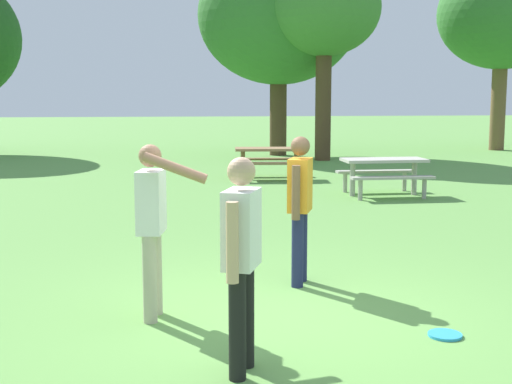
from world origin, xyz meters
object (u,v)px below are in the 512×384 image
at_px(person_bystander, 153,218).
at_px(tree_slender_mid, 279,16).
at_px(tree_back_left, 324,10).
at_px(picnic_table_near, 384,169).
at_px(picnic_table_far, 270,156).
at_px(person_thrower, 300,200).
at_px(person_catcher, 242,251).
at_px(frisbee, 445,335).
at_px(tree_back_right, 502,15).

bearing_deg(person_bystander, tree_slender_mid, 77.34).
relative_size(person_bystander, tree_back_left, 0.26).
relative_size(picnic_table_near, picnic_table_far, 0.95).
xyz_separation_m(person_thrower, person_bystander, (-1.58, -1.01, 0.02)).
bearing_deg(tree_back_left, person_thrower, -103.52).
bearing_deg(person_bystander, person_thrower, 32.78).
height_order(person_catcher, person_bystander, same).
distance_m(person_bystander, picnic_table_far, 11.09).
relative_size(frisbee, tree_slender_mid, 0.04).
distance_m(picnic_table_near, picnic_table_far, 3.73).
height_order(frisbee, tree_back_left, tree_back_left).
height_order(person_thrower, tree_back_right, tree_back_right).
distance_m(person_catcher, picnic_table_far, 12.33).
bearing_deg(picnic_table_near, tree_slender_mid, 93.77).
height_order(person_thrower, person_bystander, same).
height_order(person_bystander, tree_slender_mid, tree_slender_mid).
distance_m(frisbee, picnic_table_far, 11.60).
bearing_deg(tree_back_right, frisbee, -117.00).
xyz_separation_m(picnic_table_near, tree_back_right, (7.87, 11.11, 4.41)).
bearing_deg(person_catcher, tree_back_right, 59.61).
distance_m(person_bystander, frisbee, 2.82).
height_order(person_bystander, tree_back_right, tree_back_right).
relative_size(frisbee, tree_back_right, 0.04).
distance_m(person_catcher, tree_slender_mid, 19.54).
xyz_separation_m(tree_back_left, tree_back_right, (7.42, 3.24, 0.29)).
relative_size(person_thrower, picnic_table_far, 0.90).
distance_m(picnic_table_far, tree_slender_mid, 8.00).
bearing_deg(tree_back_right, tree_back_left, -156.37).
bearing_deg(picnic_table_near, frisbee, -103.83).
height_order(picnic_table_far, tree_back_left, tree_back_left).
bearing_deg(tree_back_right, person_bystander, -123.71).
xyz_separation_m(person_thrower, person_catcher, (-0.90, -2.42, 0.00)).
distance_m(person_thrower, picnic_table_far, 9.81).
relative_size(person_catcher, tree_slender_mid, 0.23).
bearing_deg(person_catcher, picnic_table_near, 66.47).
bearing_deg(tree_slender_mid, person_catcher, -99.76).
bearing_deg(picnic_table_far, person_catcher, -99.23).
relative_size(picnic_table_far, tree_slender_mid, 0.26).
bearing_deg(tree_slender_mid, person_thrower, -98.13).
xyz_separation_m(person_bystander, picnic_table_far, (2.65, 10.76, -0.40)).
height_order(frisbee, tree_slender_mid, tree_slender_mid).
xyz_separation_m(person_thrower, tree_back_right, (10.88, 17.66, 4.03)).
bearing_deg(person_catcher, person_thrower, 69.68).
xyz_separation_m(picnic_table_near, picnic_table_far, (-1.93, 3.19, 0.00)).
distance_m(person_bystander, picnic_table_near, 8.85).
relative_size(person_catcher, picnic_table_far, 0.90).
xyz_separation_m(person_bystander, tree_slender_mid, (3.93, 17.49, 3.74)).
distance_m(person_catcher, picnic_table_near, 9.79).
distance_m(person_thrower, tree_back_left, 15.29).
xyz_separation_m(person_thrower, picnic_table_far, (1.08, 9.74, -0.38)).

